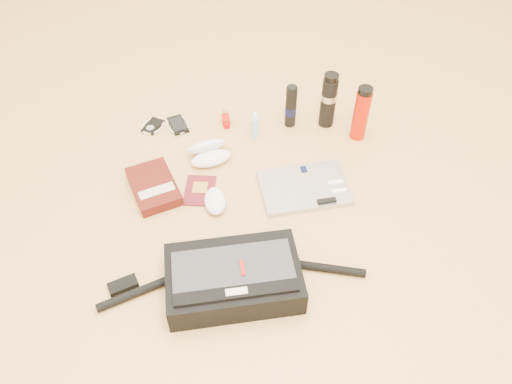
# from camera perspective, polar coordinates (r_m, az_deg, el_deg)

# --- Properties ---
(ground) EXTENTS (4.00, 4.00, 0.00)m
(ground) POSITION_cam_1_polar(r_m,az_deg,el_deg) (1.66, -1.01, -2.55)
(ground) COLOR tan
(ground) RESTS_ON ground
(messenger_bag) EXTENTS (0.79, 0.29, 0.11)m
(messenger_bag) POSITION_cam_1_polar(r_m,az_deg,el_deg) (1.46, -2.65, -9.82)
(messenger_bag) COLOR black
(messenger_bag) RESTS_ON ground
(laptop) EXTENTS (0.33, 0.26, 0.03)m
(laptop) POSITION_cam_1_polar(r_m,az_deg,el_deg) (1.74, 5.57, 0.50)
(laptop) COLOR #AAAAAC
(laptop) RESTS_ON ground
(book) EXTENTS (0.22, 0.26, 0.04)m
(book) POSITION_cam_1_polar(r_m,az_deg,el_deg) (1.76, -11.55, 0.65)
(book) COLOR #3F0E0A
(book) RESTS_ON ground
(passport) EXTENTS (0.11, 0.15, 0.01)m
(passport) POSITION_cam_1_polar(r_m,az_deg,el_deg) (1.74, -6.45, 0.20)
(passport) COLOR #54121A
(passport) RESTS_ON ground
(mouse) EXTENTS (0.09, 0.13, 0.04)m
(mouse) POSITION_cam_1_polar(r_m,az_deg,el_deg) (1.68, -4.69, -1.02)
(mouse) COLOR silver
(mouse) RESTS_ON ground
(sunglasses_case) EXTENTS (0.19, 0.17, 0.09)m
(sunglasses_case) POSITION_cam_1_polar(r_m,az_deg,el_deg) (1.84, -5.39, 4.51)
(sunglasses_case) COLOR silver
(sunglasses_case) RESTS_ON ground
(ipod) EXTENTS (0.10, 0.11, 0.01)m
(ipod) POSITION_cam_1_polar(r_m,az_deg,el_deg) (2.02, -11.71, 7.40)
(ipod) COLOR black
(ipod) RESTS_ON ground
(phone) EXTENTS (0.12, 0.13, 0.01)m
(phone) POSITION_cam_1_polar(r_m,az_deg,el_deg) (2.01, -8.92, 7.61)
(phone) COLOR black
(phone) RESTS_ON ground
(inhaler) EXTENTS (0.03, 0.10, 0.03)m
(inhaler) POSITION_cam_1_polar(r_m,az_deg,el_deg) (2.01, -3.47, 8.32)
(inhaler) COLOR #A01405
(inhaler) RESTS_ON ground
(spray_bottle) EXTENTS (0.03, 0.03, 0.11)m
(spray_bottle) POSITION_cam_1_polar(r_m,az_deg,el_deg) (1.91, -0.08, 7.51)
(spray_bottle) COLOR #ABC9E1
(spray_bottle) RESTS_ON ground
(aerosol_can) EXTENTS (0.05, 0.05, 0.19)m
(aerosol_can) POSITION_cam_1_polar(r_m,az_deg,el_deg) (1.95, 4.02, 9.81)
(aerosol_can) COLOR black
(aerosol_can) RESTS_ON ground
(thermos_black) EXTENTS (0.07, 0.07, 0.23)m
(thermos_black) POSITION_cam_1_polar(r_m,az_deg,el_deg) (1.95, 8.29, 10.36)
(thermos_black) COLOR black
(thermos_black) RESTS_ON ground
(thermos_red) EXTENTS (0.06, 0.06, 0.22)m
(thermos_red) POSITION_cam_1_polar(r_m,az_deg,el_deg) (1.91, 11.92, 8.77)
(thermos_red) COLOR #B51500
(thermos_red) RESTS_ON ground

